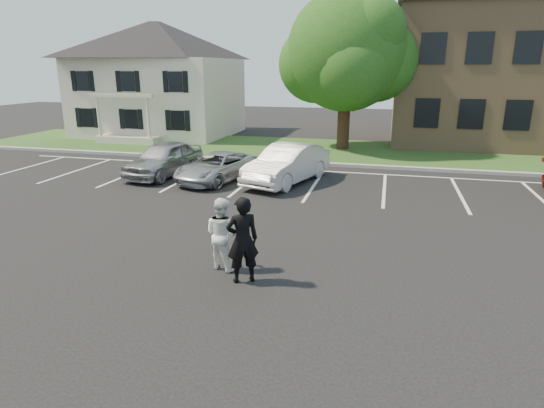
% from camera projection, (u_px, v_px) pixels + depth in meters
% --- Properties ---
extents(ground_plane, '(90.00, 90.00, 0.00)m').
position_uv_depth(ground_plane, '(262.00, 264.00, 11.18)').
color(ground_plane, black).
rests_on(ground_plane, ground).
extents(curb, '(40.00, 0.30, 0.15)m').
position_uv_depth(curb, '(327.00, 164.00, 22.29)').
color(curb, gray).
rests_on(curb, ground).
extents(grass_strip, '(44.00, 8.00, 0.08)m').
position_uv_depth(grass_strip, '(337.00, 151.00, 26.01)').
color(grass_strip, '#183E18').
rests_on(grass_strip, ground).
extents(stall_lines, '(34.00, 5.36, 0.01)m').
position_uv_depth(stall_lines, '(351.00, 182.00, 19.15)').
color(stall_lines, silver).
rests_on(stall_lines, ground).
extents(house, '(10.30, 9.22, 7.60)m').
position_uv_depth(house, '(159.00, 79.00, 31.67)').
color(house, beige).
rests_on(house, ground).
extents(tree, '(7.80, 7.20, 8.80)m').
position_uv_depth(tree, '(348.00, 54.00, 25.18)').
color(tree, black).
rests_on(tree, ground).
extents(man_black_suit, '(0.87, 0.78, 1.99)m').
position_uv_depth(man_black_suit, '(243.00, 240.00, 10.00)').
color(man_black_suit, black).
rests_on(man_black_suit, ground).
extents(man_white_shirt, '(1.03, 0.92, 1.75)m').
position_uv_depth(man_white_shirt, '(222.00, 234.00, 10.72)').
color(man_white_shirt, white).
rests_on(man_white_shirt, ground).
extents(car_silver_west, '(2.39, 4.61, 1.50)m').
position_uv_depth(car_silver_west, '(164.00, 159.00, 20.11)').
color(car_silver_west, '#A2A3A7').
rests_on(car_silver_west, ground).
extents(car_silver_minivan, '(3.08, 4.64, 1.18)m').
position_uv_depth(car_silver_minivan, '(217.00, 167.00, 19.21)').
color(car_silver_minivan, '#A6A9AE').
rests_on(car_silver_minivan, ground).
extents(car_white_sedan, '(3.05, 5.06, 1.57)m').
position_uv_depth(car_white_sedan, '(287.00, 164.00, 18.84)').
color(car_white_sedan, silver).
rests_on(car_white_sedan, ground).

